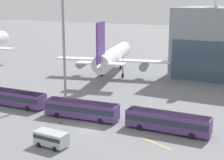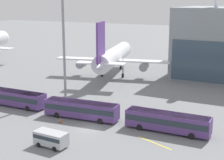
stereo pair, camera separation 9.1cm
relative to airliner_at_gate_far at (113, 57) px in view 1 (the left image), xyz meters
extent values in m
plane|color=slate|center=(13.93, -35.91, -5.44)|extent=(440.00, 440.00, 0.00)
sphere|color=white|center=(-56.98, 17.92, 0.41)|extent=(5.44, 5.44, 5.44)
cylinder|color=white|center=(-0.26, 1.08, -0.02)|extent=(10.94, 28.24, 4.45)
sphere|color=white|center=(-3.57, 14.67, -0.02)|extent=(4.36, 4.36, 4.36)
cone|color=white|center=(3.05, -12.52, -0.02)|extent=(5.56, 6.97, 4.23)
cube|color=white|center=(0.14, -0.58, -0.79)|extent=(30.48, 10.42, 0.35)
cylinder|color=gray|center=(-8.18, -2.60, -2.15)|extent=(3.04, 4.23, 2.20)
cylinder|color=gray|center=(8.46, 1.44, -2.15)|extent=(3.04, 4.23, 2.20)
cube|color=#5B338C|center=(2.88, -11.85, 5.29)|extent=(1.92, 6.40, 9.28)
cube|color=white|center=(2.88, -11.85, 0.43)|extent=(12.00, 5.85, 0.28)
cylinder|color=gray|center=(-2.48, 10.20, -2.68)|extent=(0.36, 0.36, 4.43)
cylinder|color=black|center=(-2.48, 10.20, -4.89)|extent=(0.70, 1.18, 1.10)
cylinder|color=gray|center=(-2.67, -1.26, -2.68)|extent=(0.36, 0.36, 4.43)
cylinder|color=black|center=(-2.67, -1.26, -4.89)|extent=(0.70, 1.18, 1.10)
cylinder|color=gray|center=(2.95, 0.10, -2.68)|extent=(0.36, 0.36, 4.43)
cylinder|color=black|center=(2.95, 0.10, -4.89)|extent=(0.70, 1.18, 1.10)
cube|color=#56387A|center=(-5.22, -32.11, -3.74)|extent=(13.46, 3.09, 2.65)
cube|color=#232D38|center=(-5.22, -32.11, -3.47)|extent=(13.19, 3.12, 0.93)
cube|color=silver|center=(-5.22, -32.11, -2.47)|extent=(13.05, 3.00, 0.12)
cylinder|color=black|center=(-1.10, -30.72, -4.94)|extent=(1.01, 0.32, 1.00)
cylinder|color=black|center=(-1.04, -33.31, -4.94)|extent=(1.01, 0.32, 1.00)
cylinder|color=black|center=(-9.40, -30.90, -4.94)|extent=(1.01, 0.32, 1.00)
cube|color=#56387A|center=(10.14, -32.25, -3.74)|extent=(13.60, 3.98, 2.65)
cube|color=#232D38|center=(10.14, -32.25, -3.47)|extent=(13.33, 3.99, 0.93)
cube|color=silver|center=(10.14, -32.25, -2.47)|extent=(13.19, 3.86, 0.12)
cylinder|color=black|center=(14.16, -30.59, -4.94)|extent=(1.02, 0.39, 1.00)
cylinder|color=black|center=(14.39, -33.18, -4.94)|extent=(1.02, 0.39, 1.00)
cylinder|color=black|center=(5.88, -31.33, -4.94)|extent=(1.02, 0.39, 1.00)
cylinder|color=black|center=(6.12, -33.92, -4.94)|extent=(1.02, 0.39, 1.00)
cube|color=#56387A|center=(25.50, -31.42, -3.74)|extent=(13.44, 3.01, 2.65)
cube|color=#232D38|center=(25.50, -31.42, -3.47)|extent=(13.17, 3.03, 0.93)
cube|color=silver|center=(25.50, -31.42, -2.47)|extent=(13.04, 2.92, 0.12)
cylinder|color=black|center=(29.63, -30.05, -4.94)|extent=(1.00, 0.32, 1.00)
cylinder|color=black|center=(29.67, -32.65, -4.94)|extent=(1.00, 0.32, 1.00)
cylinder|color=black|center=(21.33, -30.18, -4.94)|extent=(1.00, 0.32, 1.00)
cylinder|color=black|center=(21.37, -32.78, -4.94)|extent=(1.00, 0.32, 1.00)
cube|color=#B2B7BC|center=(12.56, -44.24, -4.19)|extent=(4.93, 2.35, 1.90)
cube|color=#232D38|center=(12.56, -44.24, -3.89)|extent=(4.79, 2.36, 0.57)
cylinder|color=black|center=(14.01, -43.28, -5.09)|extent=(0.71, 0.25, 0.70)
cylinder|color=black|center=(13.93, -45.32, -5.09)|extent=(0.71, 0.25, 0.70)
cylinder|color=black|center=(11.20, -43.17, -5.09)|extent=(0.71, 0.25, 0.70)
cylinder|color=black|center=(11.12, -45.20, -5.09)|extent=(0.71, 0.25, 0.70)
cylinder|color=gray|center=(-0.40, -21.83, 8.25)|extent=(0.53, 0.53, 27.38)
cube|color=yellow|center=(25.23, -36.47, -5.44)|extent=(6.00, 2.52, 0.01)
cube|color=yellow|center=(11.28, -28.78, -5.44)|extent=(9.62, 2.14, 0.01)
cube|color=black|center=(8.08, -35.73, -5.43)|extent=(0.47, 0.47, 0.02)
cone|color=#EA5914|center=(8.08, -35.73, -5.07)|extent=(0.34, 0.34, 0.70)
camera|label=1|loc=(40.67, -80.70, 14.98)|focal=55.00mm
camera|label=2|loc=(40.75, -80.66, 14.98)|focal=55.00mm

